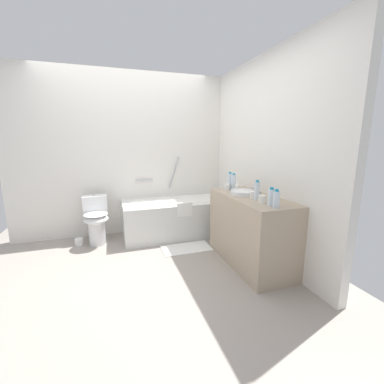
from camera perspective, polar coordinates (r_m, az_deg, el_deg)
ground_plane at (r=3.23m, az=-11.31°, el=-15.74°), size 4.07×4.07×0.00m
wall_back_tiled at (r=4.12m, az=-14.14°, el=8.20°), size 3.47×0.10×2.51m
wall_right_mirror at (r=3.43m, az=15.29°, el=7.54°), size 0.10×2.79×2.51m
bathtub at (r=4.00m, az=-3.33°, el=-5.52°), size 1.66×0.72×1.21m
toilet at (r=3.89m, az=-20.90°, el=-5.66°), size 0.37×0.52×0.69m
vanity_counter at (r=3.14m, az=13.01°, el=-8.35°), size 0.54×1.24×0.83m
sink_basin at (r=3.10m, az=11.54°, el=-0.14°), size 0.31×0.31×0.05m
sink_faucet at (r=3.19m, az=14.41°, el=0.27°), size 0.12×0.15×0.08m
water_bottle_0 at (r=2.63m, az=17.52°, el=-1.13°), size 0.07×0.07×0.19m
water_bottle_1 at (r=2.84m, az=14.48°, el=0.27°), size 0.06×0.06×0.22m
water_bottle_2 at (r=3.42m, az=8.57°, el=2.48°), size 0.06×0.06×0.23m
water_bottle_3 at (r=2.56m, az=18.53°, el=-1.57°), size 0.07×0.07×0.18m
water_bottle_4 at (r=3.35m, az=9.39°, el=2.21°), size 0.06×0.06×0.22m
drinking_glass_0 at (r=2.73m, az=15.61°, el=-1.57°), size 0.08×0.08×0.08m
drinking_glass_1 at (r=2.92m, az=13.65°, el=-0.64°), size 0.07×0.07×0.08m
drinking_glass_2 at (r=3.29m, az=10.13°, el=0.93°), size 0.06×0.06×0.09m
drinking_glass_3 at (r=3.34m, az=7.99°, el=1.10°), size 0.07×0.07×0.08m
bath_mat at (r=3.58m, az=-1.27°, el=-12.61°), size 0.67×0.36×0.01m
toilet_paper_roll at (r=4.01m, az=-24.20°, el=-10.24°), size 0.11×0.11×0.10m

